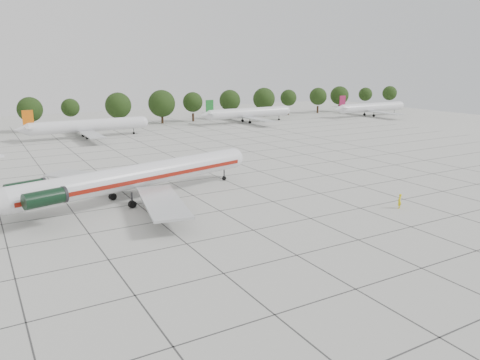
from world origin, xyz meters
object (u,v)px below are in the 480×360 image
at_px(main_airliner, 125,178).
at_px(bg_airliner_d, 248,113).
at_px(ground_crew, 399,201).
at_px(bg_airliner_e, 371,108).
at_px(bg_airliner_c, 88,126).

bearing_deg(main_airliner, bg_airliner_d, 34.13).
bearing_deg(ground_crew, bg_airliner_e, -158.51).
distance_m(ground_crew, bg_airliner_d, 88.96).
bearing_deg(bg_airliner_d, main_airliner, -131.77).
distance_m(main_airliner, bg_airliner_c, 59.31).
height_order(main_airliner, bg_airliner_d, main_airliner).
bearing_deg(ground_crew, bg_airliner_d, -133.71).
distance_m(ground_crew, bg_airliner_e, 107.94).
bearing_deg(bg_airliner_c, bg_airliner_e, 0.01).
relative_size(ground_crew, bg_airliner_c, 0.07).
relative_size(bg_airliner_c, bg_airliner_e, 1.00).
xyz_separation_m(ground_crew, bg_airliner_d, (28.36, 84.30, 1.97)).
relative_size(main_airliner, bg_airliner_c, 1.42).
xyz_separation_m(bg_airliner_d, bg_airliner_e, (45.78, -5.87, 0.00)).
xyz_separation_m(ground_crew, bg_airliner_e, (74.13, 78.42, 1.97)).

